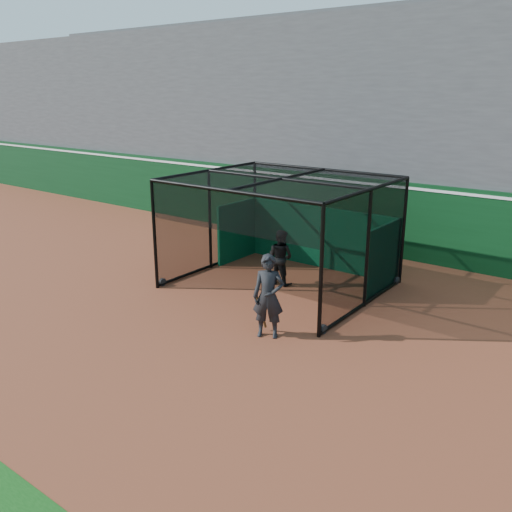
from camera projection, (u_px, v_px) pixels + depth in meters
The scene contains 6 objects.
ground at pixel (166, 323), 12.83m from camera, with size 120.00×120.00×0.00m, color brown.
outfield_wall at pixel (341, 210), 18.94m from camera, with size 50.00×0.50×2.50m.
grandstand at pixel (392, 113), 20.89m from camera, with size 50.00×7.85×8.95m.
batting_cage at pixel (281, 233), 14.94m from camera, with size 5.32×4.61×3.02m.
batter at pixel (280, 257), 15.27m from camera, with size 0.77×0.60×1.58m, color black.
on_deck_player at pixel (268, 296), 11.90m from camera, with size 0.83×0.72×1.91m.
Camera 1 is at (8.82, -8.13, 5.28)m, focal length 38.00 mm.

